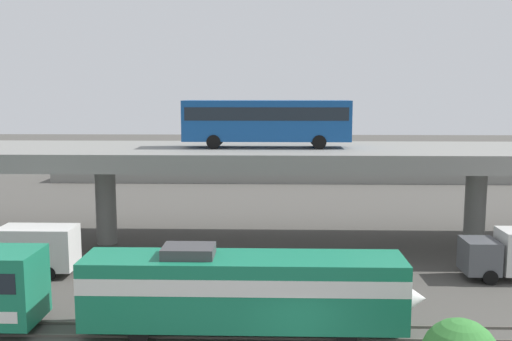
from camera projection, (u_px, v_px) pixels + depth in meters
The scene contains 13 objects.
rail_strip_near at pixel (298, 338), 26.64m from camera, with size 110.00×0.12×0.12m, color #59544C.
rail_strip_far at pixel (297, 325), 28.12m from camera, with size 110.00×0.12×0.12m, color #59544C.
train_locomotive at pixel (259, 288), 27.14m from camera, with size 15.96×3.04×4.18m.
highway_overpass at pixel (289, 158), 42.35m from camera, with size 96.00×10.83×7.25m.
transit_bus_on_overpass at pixel (266, 119), 41.89m from camera, with size 12.00×2.68×3.40m.
service_truck_west at pixel (24, 249), 35.88m from camera, with size 6.80×2.46×3.04m.
pier_parking_lot at pixel (282, 170), 77.79m from camera, with size 57.52×13.33×1.56m, color gray.
parked_car_0 at pixel (409, 161), 75.80m from camera, with size 4.31×1.94×1.50m.
parked_car_1 at pixel (104, 157), 80.12m from camera, with size 4.35×1.92×1.50m.
parked_car_2 at pixel (168, 161), 75.05m from camera, with size 4.66×1.85×1.50m.
parked_car_3 at pixel (267, 162), 74.62m from camera, with size 4.52×1.98×1.50m.
parked_car_4 at pixel (398, 158), 78.11m from camera, with size 4.22×1.97×1.50m.
harbor_water at pixel (280, 157), 100.67m from camera, with size 140.00×36.00×0.01m, color navy.
Camera 1 is at (-1.22, -22.14, 11.30)m, focal length 40.82 mm.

